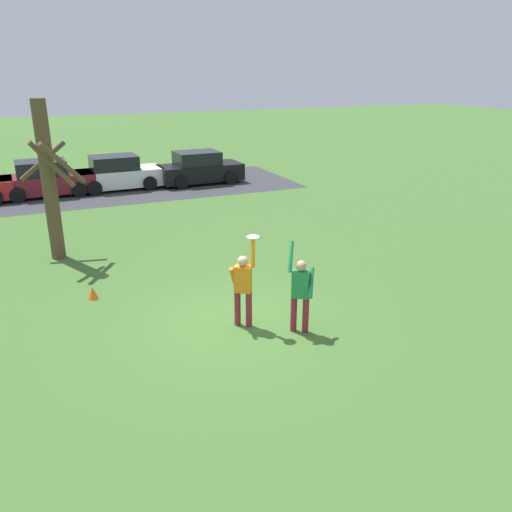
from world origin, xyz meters
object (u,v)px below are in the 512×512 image
(person_catcher, at_px, (243,285))
(parked_car_white, at_px, (117,174))
(person_defender, at_px, (300,290))
(bare_tree_tall, at_px, (49,180))
(parked_car_maroon, at_px, (45,180))
(parked_car_black, at_px, (200,169))
(frisbee_disc, at_px, (253,237))
(field_cone_orange, at_px, (93,293))

(person_catcher, height_order, parked_car_white, person_catcher)
(person_defender, height_order, bare_tree_tall, bare_tree_tall)
(parked_car_maroon, height_order, bare_tree_tall, bare_tree_tall)
(person_defender, height_order, parked_car_black, person_defender)
(person_catcher, bearing_deg, frisbee_disc, -0.00)
(parked_car_white, relative_size, bare_tree_tall, 0.89)
(person_defender, xyz_separation_m, parked_car_black, (2.81, 15.83, -0.25))
(person_catcher, xyz_separation_m, person_defender, (1.01, -0.75, -0.00))
(person_defender, distance_m, field_cone_orange, 5.35)
(person_defender, relative_size, field_cone_orange, 6.39)
(parked_car_white, bearing_deg, bare_tree_tall, -111.82)
(parked_car_white, height_order, bare_tree_tall, bare_tree_tall)
(person_defender, xyz_separation_m, bare_tree_tall, (-4.45, 7.10, 1.41))
(parked_car_white, bearing_deg, person_defender, -87.69)
(person_defender, bearing_deg, parked_car_black, -63.72)
(person_catcher, height_order, parked_car_black, person_catcher)
(frisbee_disc, relative_size, parked_car_white, 0.06)
(parked_car_black, bearing_deg, frisbee_disc, -105.33)
(field_cone_orange, bearing_deg, parked_car_white, 77.74)
(parked_car_black, distance_m, bare_tree_tall, 11.48)
(person_defender, xyz_separation_m, field_cone_orange, (-3.91, 3.57, -0.82))
(parked_car_maroon, bearing_deg, parked_car_white, 0.16)
(parked_car_white, distance_m, parked_car_black, 4.00)
(field_cone_orange, bearing_deg, parked_car_black, 61.29)
(parked_car_maroon, bearing_deg, bare_tree_tall, -92.32)
(parked_car_white, bearing_deg, parked_car_black, -5.96)
(parked_car_maroon, xyz_separation_m, parked_car_black, (7.19, -0.17, 0.00))
(parked_car_black, xyz_separation_m, field_cone_orange, (-6.72, -12.27, -0.57))
(person_catcher, bearing_deg, parked_car_maroon, 138.80)
(frisbee_disc, height_order, bare_tree_tall, bare_tree_tall)
(person_catcher, xyz_separation_m, parked_car_maroon, (-3.37, 15.26, -0.25))
(person_catcher, distance_m, parked_car_black, 15.57)
(person_defender, xyz_separation_m, parked_car_maroon, (-4.39, 16.01, -0.25))
(frisbee_disc, height_order, parked_car_maroon, frisbee_disc)
(frisbee_disc, xyz_separation_m, bare_tree_tall, (-3.62, 6.48, 0.30))
(frisbee_disc, bearing_deg, field_cone_orange, 136.17)
(person_catcher, distance_m, frisbee_disc, 1.13)
(person_defender, bearing_deg, field_cone_orange, -6.03)
(person_catcher, relative_size, parked_car_white, 0.50)
(parked_car_maroon, bearing_deg, parked_car_black, -3.24)
(frisbee_disc, bearing_deg, person_defender, -36.34)
(person_catcher, relative_size, bare_tree_tall, 0.45)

